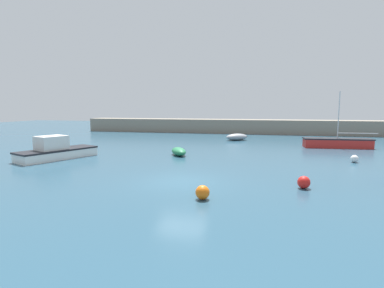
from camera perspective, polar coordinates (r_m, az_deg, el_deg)
ground_plane at (r=15.60m, az=-2.02°, el=-7.44°), size 120.00×120.00×0.20m
harbor_breakwater at (r=44.69m, az=8.18°, el=3.38°), size 45.56×3.58×1.99m
sailboat_twin_hulled at (r=31.32m, az=25.91°, el=0.22°), size 6.57×1.94×5.25m
rowboat_white_midwater at (r=34.78m, az=8.52°, el=1.34°), size 2.94×2.64×0.77m
motorboat_grey_hull at (r=24.20m, az=-24.52°, el=-1.19°), size 3.99×6.00×1.73m
dinghy_near_pier at (r=23.73m, az=-2.54°, el=-1.42°), size 2.02×2.46×0.62m
mooring_buoy_red at (r=15.10m, az=20.53°, el=-6.84°), size 0.59×0.59×0.59m
mooring_buoy_orange at (r=12.54m, az=2.02°, el=-9.19°), size 0.59×0.59×0.59m
mooring_buoy_white at (r=23.52m, az=28.55°, el=-2.48°), size 0.52×0.52×0.52m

